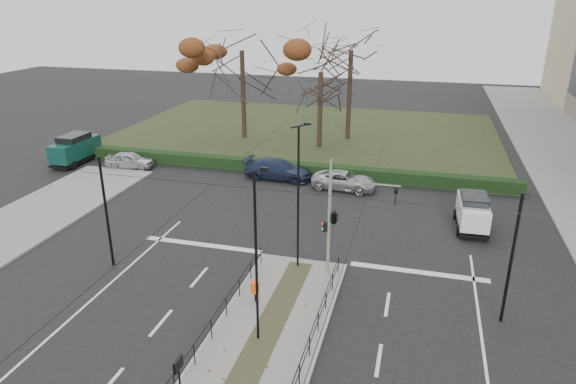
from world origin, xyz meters
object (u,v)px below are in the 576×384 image
at_px(traffic_light, 336,216).
at_px(streetlamp_median_far, 299,197).
at_px(bare_tree_near, 321,78).
at_px(info_panel, 179,370).
at_px(parked_car_third, 278,169).
at_px(green_van, 75,148).
at_px(streetlamp_median_near, 257,257).
at_px(bare_tree_center, 351,57).
at_px(litter_bin, 255,288).
at_px(white_van, 473,211).
at_px(rust_tree, 242,51).
at_px(parked_car_fourth, 344,180).
at_px(parked_car_first, 130,160).

distance_m(traffic_light, streetlamp_median_far, 2.06).
bearing_deg(bare_tree_near, info_panel, -86.29).
distance_m(parked_car_third, bare_tree_near, 11.01).
height_order(streetlamp_median_far, bare_tree_near, bare_tree_near).
bearing_deg(info_panel, bare_tree_near, 93.71).
bearing_deg(info_panel, green_van, 132.12).
relative_size(info_panel, bare_tree_near, 0.23).
height_order(streetlamp_median_near, bare_tree_center, bare_tree_center).
xyz_separation_m(litter_bin, streetlamp_median_near, (0.99, -2.56, 3.05)).
height_order(streetlamp_median_near, white_van, streetlamp_median_near).
distance_m(info_panel, streetlamp_median_near, 5.04).
height_order(traffic_light, info_panel, traffic_light).
distance_m(info_panel, bare_tree_center, 37.32).
xyz_separation_m(litter_bin, bare_tree_center, (-0.36, 29.88, 7.06)).
height_order(litter_bin, info_panel, info_panel).
height_order(traffic_light, rust_tree, rust_tree).
bearing_deg(bare_tree_near, bare_tree_center, 59.56).
xyz_separation_m(parked_car_third, bare_tree_near, (1.29, 9.35, 5.67)).
bearing_deg(bare_tree_near, parked_car_fourth, -68.76).
xyz_separation_m(litter_bin, streetlamp_median_far, (1.09, 3.75, 3.15)).
relative_size(parked_car_third, rust_tree, 0.48).
distance_m(traffic_light, bare_tree_near, 23.58).
bearing_deg(parked_car_fourth, streetlamp_median_far, -177.82).
distance_m(streetlamp_median_far, bare_tree_near, 22.95).
height_order(litter_bin, rust_tree, rust_tree).
bearing_deg(streetlamp_median_far, parked_car_fourth, 88.00).
height_order(streetlamp_median_near, parked_car_fourth, streetlamp_median_near).
relative_size(parked_car_third, white_van, 1.32).
relative_size(streetlamp_median_far, parked_car_fourth, 1.62).
bearing_deg(litter_bin, white_van, 48.01).
relative_size(traffic_light, streetlamp_median_far, 0.70).
bearing_deg(green_van, rust_tree, 45.58).
bearing_deg(streetlamp_median_far, bare_tree_center, 93.18).
distance_m(litter_bin, parked_car_first, 23.05).
bearing_deg(litter_bin, parked_car_first, 134.93).
height_order(info_panel, streetlamp_median_near, streetlamp_median_near).
xyz_separation_m(parked_car_first, green_van, (-5.12, 0.07, 0.60)).
bearing_deg(litter_bin, bare_tree_center, 90.69).
relative_size(green_van, bare_tree_center, 0.44).
relative_size(parked_car_first, bare_tree_near, 0.43).
relative_size(white_van, bare_tree_near, 0.44).
height_order(info_panel, parked_car_third, info_panel).
bearing_deg(white_van, litter_bin, -131.99).
relative_size(litter_bin, parked_car_third, 0.19).
bearing_deg(white_van, traffic_light, -132.84).
xyz_separation_m(streetlamp_median_far, parked_car_fourth, (0.43, 12.28, -3.36)).
relative_size(litter_bin, info_panel, 0.48).
distance_m(traffic_light, parked_car_fourth, 12.82).
bearing_deg(white_van, bare_tree_center, 119.29).
height_order(parked_car_third, white_van, white_van).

